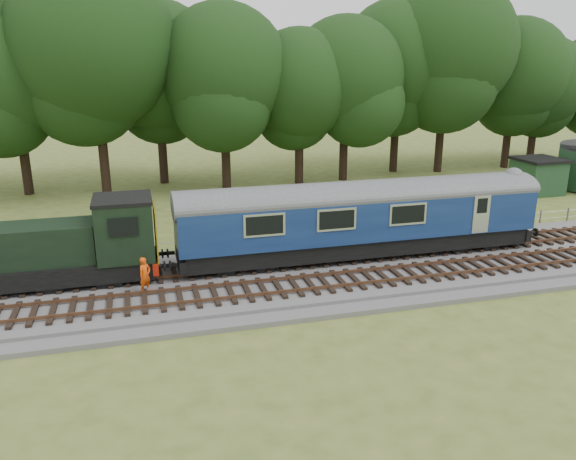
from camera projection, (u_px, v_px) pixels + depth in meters
name	position (u px, v px, depth m)	size (l,w,h in m)	color
ground	(314.00, 278.00, 26.28)	(120.00, 120.00, 0.00)	#4A5F23
ballast	(314.00, 274.00, 26.23)	(70.00, 7.00, 0.35)	#4C4C4F
track_north	(305.00, 260.00, 27.45)	(67.20, 2.40, 0.21)	black
track_south	(325.00, 282.00, 24.68)	(67.20, 2.40, 0.21)	black
fence	(289.00, 248.00, 30.43)	(64.00, 0.12, 1.00)	#6B6054
tree_line	(233.00, 183.00, 46.58)	(70.00, 8.00, 18.00)	black
dmu_railcar	(361.00, 212.00, 27.54)	(18.05, 2.86, 3.88)	black
shunter_loco	(61.00, 249.00, 24.21)	(8.91, 2.60, 3.38)	black
worker	(145.00, 275.00, 23.51)	(0.57, 0.38, 1.57)	#EC4C0C
shed	(538.00, 175.00, 42.55)	(3.39, 3.39, 2.70)	#1B3D24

